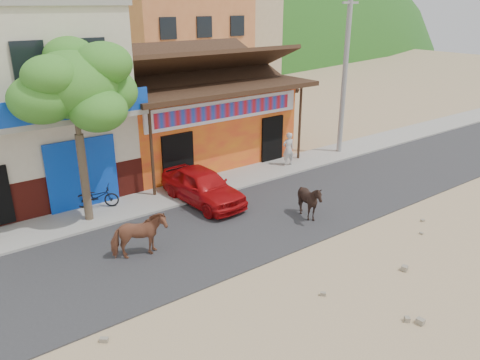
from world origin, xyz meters
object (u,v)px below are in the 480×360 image
(utility_pole, at_px, (345,70))
(pedestrian, at_px, (288,149))
(cow_dark, at_px, (310,201))
(tree, at_px, (79,134))
(red_car, at_px, (203,186))
(cow_tan, at_px, (139,236))
(scooter, at_px, (97,197))

(utility_pole, xyz_separation_m, pedestrian, (-3.48, -0.05, -3.24))
(cow_dark, bearing_deg, utility_pole, 92.60)
(tree, height_order, red_car, tree)
(tree, height_order, pedestrian, tree)
(utility_pole, distance_m, cow_tan, 13.36)
(cow_tan, relative_size, cow_dark, 1.22)
(cow_dark, height_order, scooter, cow_dark)
(tree, distance_m, utility_pole, 12.84)
(tree, relative_size, cow_tan, 3.73)
(pedestrian, bearing_deg, cow_dark, 67.25)
(cow_tan, bearing_deg, red_car, -45.06)
(scooter, bearing_deg, cow_dark, -103.60)
(cow_dark, xyz_separation_m, pedestrian, (3.12, 4.55, 0.18))
(utility_pole, bearing_deg, pedestrian, -179.18)
(scooter, bearing_deg, cow_tan, -154.32)
(scooter, bearing_deg, pedestrian, -64.96)
(tree, distance_m, pedestrian, 9.58)
(tree, xyz_separation_m, cow_dark, (6.20, -4.40, -2.42))
(scooter, bearing_deg, red_car, -88.48)
(cow_dark, height_order, red_car, red_car)
(utility_pole, xyz_separation_m, cow_tan, (-12.45, -3.48, -3.40))
(utility_pole, bearing_deg, cow_dark, -145.15)
(tree, distance_m, scooter, 2.77)
(cow_dark, distance_m, red_car, 4.05)
(cow_dark, relative_size, red_car, 0.34)
(cow_dark, bearing_deg, red_car, -179.32)
(cow_tan, height_order, red_car, cow_tan)
(red_car, relative_size, pedestrian, 2.56)
(cow_dark, bearing_deg, tree, -157.62)
(tree, bearing_deg, pedestrian, 0.92)
(tree, height_order, cow_tan, tree)
(utility_pole, bearing_deg, scooter, 177.28)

